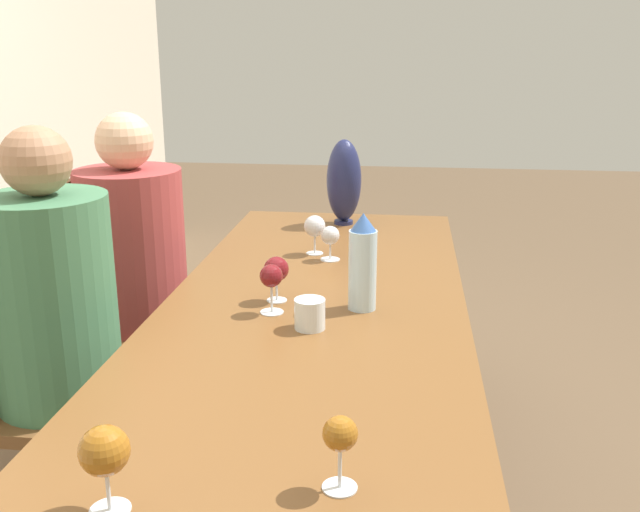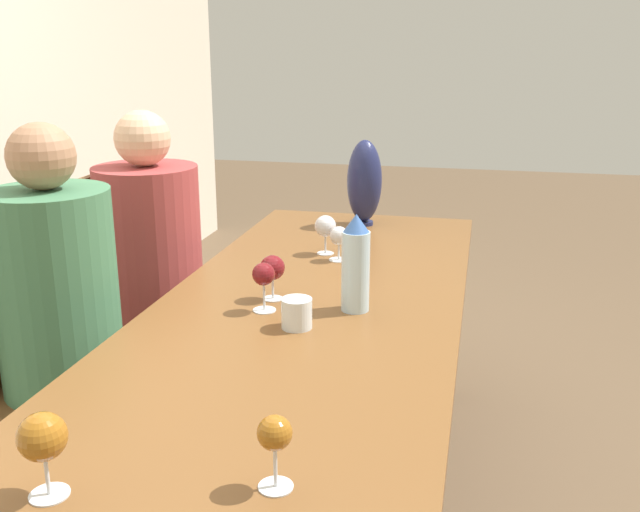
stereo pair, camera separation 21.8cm
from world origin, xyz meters
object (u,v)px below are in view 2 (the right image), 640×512
(water_bottle, at_px, (356,264))
(water_tumbler, at_px, (297,313))
(vase, at_px, (365,182))
(wine_glass_3, at_px, (272,269))
(chair_near, at_px, (42,365))
(wine_glass_4, at_px, (264,276))
(wine_glass_0, at_px, (275,436))
(person_far, at_px, (155,268))
(chair_far, at_px, (135,298))
(wine_glass_2, at_px, (42,438))
(wine_glass_5, at_px, (325,227))
(person_near, at_px, (64,324))
(wine_glass_1, at_px, (339,237))

(water_bottle, distance_m, water_tumbler, 0.23)
(water_tumbler, xyz_separation_m, vase, (1.15, 0.01, 0.14))
(wine_glass_3, height_order, chair_near, chair_near)
(wine_glass_3, bearing_deg, wine_glass_4, -177.91)
(wine_glass_0, xyz_separation_m, person_far, (1.36, 0.88, -0.19))
(chair_near, bearing_deg, person_far, -8.73)
(wine_glass_0, xyz_separation_m, chair_far, (1.36, 0.97, -0.32))
(water_bottle, height_order, chair_near, water_bottle)
(wine_glass_2, bearing_deg, chair_far, 22.48)
(wine_glass_0, height_order, person_far, person_far)
(chair_near, bearing_deg, chair_far, 0.00)
(wine_glass_2, xyz_separation_m, wine_glass_4, (0.90, -0.10, -0.00))
(water_tumbler, xyz_separation_m, wine_glass_0, (-0.70, -0.15, 0.06))
(wine_glass_5, height_order, person_near, person_near)
(wine_glass_3, bearing_deg, water_tumbler, -147.61)
(wine_glass_0, distance_m, wine_glass_1, 1.33)
(wine_glass_4, height_order, person_near, person_near)
(chair_far, relative_size, person_near, 0.80)
(wine_glass_3, xyz_separation_m, wine_glass_4, (-0.10, -0.00, 0.01))
(wine_glass_1, bearing_deg, person_near, 128.63)
(wine_glass_0, xyz_separation_m, wine_glass_3, (0.89, 0.27, -0.00))
(wine_glass_4, bearing_deg, water_tumbler, -129.67)
(wine_glass_0, relative_size, wine_glass_5, 0.96)
(person_near, bearing_deg, vase, -33.25)
(water_tumbler, height_order, chair_far, chair_far)
(water_tumbler, relative_size, person_near, 0.06)
(wine_glass_5, bearing_deg, chair_near, 130.67)
(wine_glass_3, relative_size, wine_glass_4, 0.95)
(wine_glass_1, height_order, wine_glass_2, wine_glass_2)
(wine_glass_3, xyz_separation_m, chair_far, (0.47, 0.70, -0.32))
(wine_glass_0, height_order, chair_far, chair_far)
(wine_glass_4, distance_m, person_far, 0.85)
(water_tumbler, distance_m, vase, 1.16)
(chair_near, xyz_separation_m, person_far, (0.61, -0.09, 0.13))
(wine_glass_1, bearing_deg, wine_glass_5, 43.33)
(vase, distance_m, person_near, 1.33)
(wine_glass_0, bearing_deg, water_tumbler, 11.84)
(wine_glass_2, height_order, wine_glass_5, wine_glass_2)
(wine_glass_1, distance_m, wine_glass_3, 0.44)
(water_bottle, height_order, wine_glass_5, water_bottle)
(wine_glass_3, bearing_deg, water_bottle, -97.37)
(vase, relative_size, person_near, 0.28)
(water_bottle, distance_m, wine_glass_4, 0.26)
(chair_far, bearing_deg, wine_glass_3, -123.82)
(wine_glass_0, relative_size, chair_near, 0.13)
(vase, distance_m, chair_near, 1.42)
(wine_glass_5, height_order, person_far, person_far)
(wine_glass_5, distance_m, person_far, 0.68)
(chair_near, distance_m, person_near, 0.17)
(water_tumbler, bearing_deg, water_bottle, -37.79)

